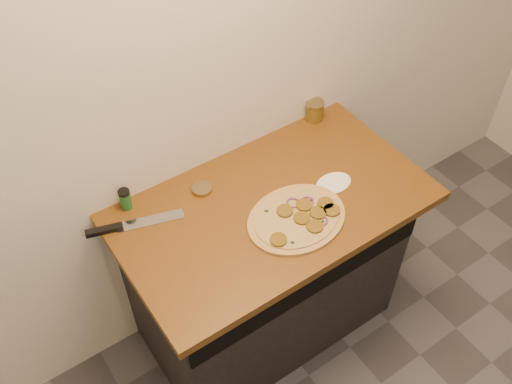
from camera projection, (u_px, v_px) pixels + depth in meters
cabinet at (266, 269)px, 2.53m from camera, size 1.10×0.60×0.86m
countertop at (272, 206)px, 2.18m from camera, size 1.20×0.70×0.04m
pizza at (298, 218)px, 2.10m from camera, size 0.40×0.40×0.03m
chefs_knife at (126, 226)px, 2.08m from camera, size 0.35×0.14×0.02m
mason_jar_lid at (202, 189)px, 2.20m from camera, size 0.09×0.09×0.02m
salsa_jar at (314, 111)px, 2.47m from camera, size 0.08×0.08×0.09m
spice_shaker at (125, 199)px, 2.12m from camera, size 0.04×0.04×0.09m
flour_spill at (334, 183)px, 2.24m from camera, size 0.16×0.16×0.00m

